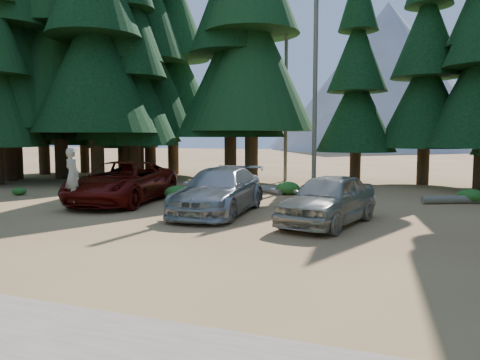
% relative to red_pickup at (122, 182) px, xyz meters
% --- Properties ---
extents(ground, '(160.00, 160.00, 0.00)m').
position_rel_red_pickup_xyz_m(ground, '(4.85, -5.06, -0.82)').
color(ground, '#9A5E41').
rests_on(ground, ground).
extents(forest_belt_north, '(36.00, 7.00, 22.00)m').
position_rel_red_pickup_xyz_m(forest_belt_north, '(4.85, 9.94, -0.82)').
color(forest_belt_north, black).
rests_on(forest_belt_north, ground).
extents(snag_front, '(0.24, 0.24, 12.00)m').
position_rel_red_pickup_xyz_m(snag_front, '(5.65, 9.44, 5.18)').
color(snag_front, '#71685A').
rests_on(snag_front, ground).
extents(snag_back, '(0.20, 0.20, 10.00)m').
position_rel_red_pickup_xyz_m(snag_back, '(3.65, 10.94, 4.18)').
color(snag_back, '#71685A').
rests_on(snag_back, ground).
extents(mountain_peak, '(48.00, 50.00, 28.00)m').
position_rel_red_pickup_xyz_m(mountain_peak, '(2.26, 83.17, 11.89)').
color(mountain_peak, gray).
rests_on(mountain_peak, ground).
extents(red_pickup, '(3.57, 6.23, 1.64)m').
position_rel_red_pickup_xyz_m(red_pickup, '(0.00, 0.00, 0.00)').
color(red_pickup, '#600C08').
rests_on(red_pickup, ground).
extents(silver_minivan_center, '(2.51, 5.43, 1.54)m').
position_rel_red_pickup_xyz_m(silver_minivan_center, '(4.56, -0.96, -0.05)').
color(silver_minivan_center, '#9B9DA2').
rests_on(silver_minivan_center, ground).
extents(silver_minivan_right, '(2.72, 4.73, 1.52)m').
position_rel_red_pickup_xyz_m(silver_minivan_right, '(8.40, -1.63, -0.06)').
color(silver_minivan_right, '#A9A497').
rests_on(silver_minivan_right, ground).
extents(frisbee_player, '(0.79, 0.66, 1.87)m').
position_rel_red_pickup_xyz_m(frisbee_player, '(-0.22, -2.57, 0.48)').
color(frisbee_player, beige).
rests_on(frisbee_player, ground).
extents(log_left, '(4.58, 1.20, 0.33)m').
position_rel_red_pickup_xyz_m(log_left, '(4.22, 5.44, -0.65)').
color(log_left, '#71685A').
rests_on(log_left, ground).
extents(log_mid, '(2.51, 2.20, 0.25)m').
position_rel_red_pickup_xyz_m(log_mid, '(4.03, 5.44, -0.69)').
color(log_mid, '#71685A').
rests_on(log_mid, ground).
extents(shrub_far_left, '(0.95, 0.95, 0.52)m').
position_rel_red_pickup_xyz_m(shrub_far_left, '(-0.98, 1.52, -0.56)').
color(shrub_far_left, '#255F1C').
rests_on(shrub_far_left, ground).
extents(shrub_left, '(0.97, 0.97, 0.53)m').
position_rel_red_pickup_xyz_m(shrub_left, '(-0.01, 3.16, -0.55)').
color(shrub_left, '#255F1C').
rests_on(shrub_left, ground).
extents(shrub_center_left, '(1.11, 1.11, 0.61)m').
position_rel_red_pickup_xyz_m(shrub_center_left, '(1.71, 1.40, -0.51)').
color(shrub_center_left, '#255F1C').
rests_on(shrub_center_left, ground).
extents(shrub_center_right, '(0.99, 0.99, 0.55)m').
position_rel_red_pickup_xyz_m(shrub_center_right, '(7.73, 2.56, -0.55)').
color(shrub_center_right, '#255F1C').
rests_on(shrub_center_right, ground).
extents(shrub_right, '(1.05, 1.05, 0.58)m').
position_rel_red_pickup_xyz_m(shrub_right, '(5.41, 4.94, -0.53)').
color(shrub_right, '#255F1C').
rests_on(shrub_right, ground).
extents(shrub_far_right, '(1.00, 1.00, 0.55)m').
position_rel_red_pickup_xyz_m(shrub_far_right, '(12.87, 4.94, -0.54)').
color(shrub_far_right, '#255F1C').
rests_on(shrub_far_right, ground).
extents(shrub_edge_west, '(0.62, 0.62, 0.34)m').
position_rel_red_pickup_xyz_m(shrub_edge_west, '(-5.77, 0.44, -0.65)').
color(shrub_edge_west, '#255F1C').
rests_on(shrub_edge_west, ground).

